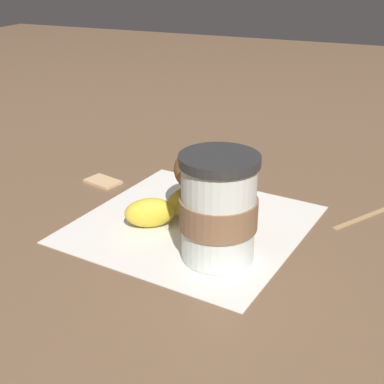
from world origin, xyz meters
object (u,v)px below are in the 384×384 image
(coffee_cup, at_px, (219,208))
(banana, at_px, (186,198))
(muffin, at_px, (208,177))
(sugar_packet, at_px, (103,180))

(coffee_cup, xyz_separation_m, banana, (0.08, -0.09, -0.04))
(muffin, distance_m, sugar_packet, 0.19)
(coffee_cup, xyz_separation_m, sugar_packet, (0.23, -0.13, -0.06))
(sugar_packet, bearing_deg, muffin, 166.91)
(coffee_cup, relative_size, sugar_packet, 2.35)
(coffee_cup, relative_size, banana, 0.68)
(sugar_packet, bearing_deg, coffee_cup, 150.54)
(muffin, distance_m, banana, 0.05)
(coffee_cup, height_order, banana, coffee_cup)
(banana, distance_m, sugar_packet, 0.16)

